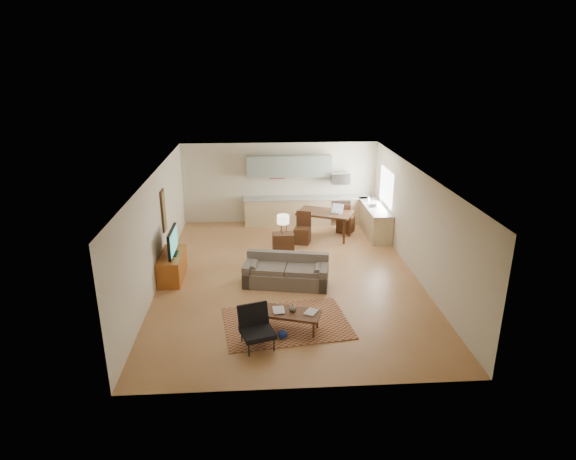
{
  "coord_description": "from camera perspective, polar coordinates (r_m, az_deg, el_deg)",
  "views": [
    {
      "loc": [
        -0.75,
        -11.27,
        5.26
      ],
      "look_at": [
        0.0,
        0.3,
        1.15
      ],
      "focal_mm": 30.0,
      "sensor_mm": 36.0,
      "label": 1
    }
  ],
  "objects": [
    {
      "name": "laptop",
      "position": [
        14.79,
        5.75,
        2.54
      ],
      "size": [
        0.44,
        0.41,
        0.26
      ],
      "primitive_type": null,
      "rotation": [
        0.0,
        0.0,
        -0.56
      ],
      "color": "#A5A8AD",
      "rests_on": "dining_table"
    },
    {
      "name": "book_a",
      "position": [
        9.96,
        -1.81,
        -9.52
      ],
      "size": [
        0.27,
        0.34,
        0.03
      ],
      "primitive_type": "imported",
      "rotation": [
        0.0,
        0.0,
        0.05
      ],
      "color": "maroon",
      "rests_on": "coffee_table"
    },
    {
      "name": "vase",
      "position": [
        9.93,
        0.53,
        -9.16
      ],
      "size": [
        0.22,
        0.22,
        0.16
      ],
      "primitive_type": "imported",
      "rotation": [
        0.0,
        0.0,
        -0.22
      ],
      "color": "black",
      "rests_on": "coffee_table"
    },
    {
      "name": "window_right",
      "position": [
        15.27,
        11.56,
        5.06
      ],
      "size": [
        0.02,
        1.4,
        1.05
      ],
      "primitive_type": "cube",
      "color": "white",
      "rests_on": "room"
    },
    {
      "name": "tv_credenza",
      "position": [
        12.57,
        -13.54,
        -4.17
      ],
      "size": [
        0.55,
        1.42,
        0.66
      ],
      "primitive_type": null,
      "color": "#944716",
      "rests_on": "floor"
    },
    {
      "name": "table_lamp",
      "position": [
        13.31,
        -0.59,
        0.71
      ],
      "size": [
        0.38,
        0.38,
        0.55
      ],
      "primitive_type": null,
      "rotation": [
        0.0,
        0.0,
        0.13
      ],
      "color": "beige",
      "rests_on": "console_table"
    },
    {
      "name": "soap_bottle",
      "position": [
        15.81,
        9.54,
        3.68
      ],
      "size": [
        0.12,
        0.12,
        0.19
      ],
      "primitive_type": "imported",
      "rotation": [
        0.0,
        0.0,
        0.17
      ],
      "color": "#FBE5C8",
      "rests_on": "kitchen_counter_right"
    },
    {
      "name": "room",
      "position": [
        11.95,
        0.09,
        0.42
      ],
      "size": [
        9.0,
        9.0,
        9.0
      ],
      "color": "#A46E3F",
      "rests_on": "ground"
    },
    {
      "name": "sofa",
      "position": [
        11.84,
        -0.23,
        -4.85
      ],
      "size": [
        2.28,
        1.32,
        0.75
      ],
      "primitive_type": null,
      "rotation": [
        0.0,
        0.0,
        -0.19
      ],
      "color": "#62584E",
      "rests_on": "floor"
    },
    {
      "name": "kitchen_counter_back",
      "position": [
        16.26,
        2.28,
        2.34
      ],
      "size": [
        4.26,
        0.64,
        0.92
      ],
      "primitive_type": null,
      "color": "tan",
      "rests_on": "ground"
    },
    {
      "name": "dining_chair_near",
      "position": [
        14.49,
        1.72,
        0.25
      ],
      "size": [
        0.57,
        0.59,
        0.96
      ],
      "primitive_type": null,
      "rotation": [
        0.0,
        0.0,
        -0.28
      ],
      "color": "#382012",
      "rests_on": "floor"
    },
    {
      "name": "kitchen_counter_right",
      "position": [
        15.5,
        10.22,
        1.16
      ],
      "size": [
        0.64,
        2.26,
        0.92
      ],
      "primitive_type": null,
      "color": "tan",
      "rests_on": "ground"
    },
    {
      "name": "dining_table",
      "position": [
        15.01,
        4.37,
        0.64
      ],
      "size": [
        1.88,
        1.53,
        0.83
      ],
      "primitive_type": null,
      "rotation": [
        0.0,
        0.0,
        -0.42
      ],
      "color": "#382012",
      "rests_on": "floor"
    },
    {
      "name": "dining_chair_far",
      "position": [
        15.52,
        6.87,
        1.5
      ],
      "size": [
        0.66,
        0.67,
        0.99
      ],
      "primitive_type": null,
      "rotation": [
        0.0,
        0.0,
        2.6
      ],
      "color": "#382012",
      "rests_on": "floor"
    },
    {
      "name": "kitchen_microwave",
      "position": [
        16.14,
        6.24,
        6.12
      ],
      "size": [
        0.62,
        0.4,
        0.35
      ],
      "primitive_type": "cube",
      "color": "#A5A8AD",
      "rests_on": "room"
    },
    {
      "name": "rug",
      "position": [
        10.35,
        -0.17,
        -10.96
      ],
      "size": [
        2.8,
        2.12,
        0.02
      ],
      "primitive_type": "cube",
      "rotation": [
        0.0,
        0.0,
        0.14
      ],
      "color": "maroon",
      "rests_on": "floor"
    },
    {
      "name": "book_b",
      "position": [
        9.96,
        2.17,
        -9.55
      ],
      "size": [
        0.49,
        0.5,
        0.02
      ],
      "primitive_type": "imported",
      "rotation": [
        0.0,
        0.0,
        -0.54
      ],
      "color": "navy",
      "rests_on": "coffee_table"
    },
    {
      "name": "upper_cabinets",
      "position": [
        15.98,
        0.14,
        7.57
      ],
      "size": [
        2.8,
        0.34,
        0.7
      ],
      "primitive_type": "cube",
      "color": "gray",
      "rests_on": "room"
    },
    {
      "name": "wall_art_left",
      "position": [
        12.96,
        -14.5,
        2.25
      ],
      "size": [
        0.06,
        0.42,
        1.1
      ],
      "primitive_type": null,
      "color": "olive",
      "rests_on": "room"
    },
    {
      "name": "kitchen_range",
      "position": [
        16.41,
        6.11,
        2.37
      ],
      "size": [
        0.62,
        0.62,
        0.9
      ],
      "primitive_type": "cube",
      "color": "#A5A8AD",
      "rests_on": "ground"
    },
    {
      "name": "coffee_table",
      "position": [
        10.05,
        -0.17,
        -10.66
      ],
      "size": [
        1.49,
        0.96,
        0.42
      ],
      "primitive_type": null,
      "rotation": [
        0.0,
        0.0,
        -0.32
      ],
      "color": "#432513",
      "rests_on": "floor"
    },
    {
      "name": "tv",
      "position": [
        12.31,
        -13.53,
        -1.37
      ],
      "size": [
        0.11,
        1.09,
        0.66
      ],
      "primitive_type": null,
      "color": "black",
      "rests_on": "tv_credenza"
    },
    {
      "name": "console_table",
      "position": [
        13.53,
        -0.58,
        -1.78
      ],
      "size": [
        0.61,
        0.42,
        0.69
      ],
      "primitive_type": null,
      "rotation": [
        0.0,
        0.0,
        0.04
      ],
      "color": "#382012",
      "rests_on": "floor"
    },
    {
      "name": "armchair",
      "position": [
        9.42,
        -3.65,
        -11.61
      ],
      "size": [
        0.87,
        0.87,
        0.8
      ],
      "primitive_type": null,
      "rotation": [
        0.0,
        0.0,
        0.3
      ],
      "color": "black",
      "rests_on": "floor"
    },
    {
      "name": "triptych",
      "position": [
        16.14,
        -1.32,
        6.96
      ],
      "size": [
        1.7,
        0.04,
        0.5
      ],
      "primitive_type": null,
      "color": "#FBE5C8",
      "rests_on": "room"
    }
  ]
}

